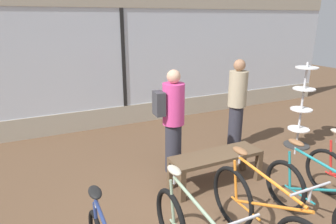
{
  "coord_description": "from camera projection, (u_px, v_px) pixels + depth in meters",
  "views": [
    {
      "loc": [
        -1.97,
        -2.22,
        2.39
      ],
      "look_at": [
        0.0,
        1.91,
        0.95
      ],
      "focal_mm": 32.0,
      "sensor_mm": 36.0,
      "label": 1
    }
  ],
  "objects": [
    {
      "name": "shop_back_wall",
      "position": [
        123.0,
        54.0,
        6.59
      ],
      "size": [
        12.0,
        0.08,
        3.2
      ],
      "color": "#B2A893",
      "rests_on": "ground_plane"
    },
    {
      "name": "bicycle_right",
      "position": [
        318.0,
        203.0,
        3.42
      ],
      "size": [
        0.46,
        1.67,
        1.01
      ],
      "color": "black",
      "rests_on": "ground_plane"
    },
    {
      "name": "customer_near_rack",
      "position": [
        173.0,
        119.0,
        4.65
      ],
      "size": [
        0.5,
        0.36,
        1.67
      ],
      "color": "#2D2D38",
      "rests_on": "ground_plane"
    },
    {
      "name": "customer_by_window",
      "position": [
        237.0,
        103.0,
        5.55
      ],
      "size": [
        0.38,
        0.38,
        1.69
      ],
      "color": "#2D2D38",
      "rests_on": "ground_plane"
    },
    {
      "name": "bicycle_center",
      "position": [
        263.0,
        220.0,
        3.08
      ],
      "size": [
        0.46,
        1.8,
        1.05
      ],
      "color": "black",
      "rests_on": "ground_plane"
    },
    {
      "name": "display_bench",
      "position": [
        216.0,
        160.0,
        4.4
      ],
      "size": [
        1.4,
        0.44,
        0.49
      ],
      "color": "brown",
      "rests_on": "ground_plane"
    },
    {
      "name": "accessory_rack",
      "position": [
        301.0,
        113.0,
        5.67
      ],
      "size": [
        0.48,
        0.48,
        1.64
      ],
      "color": "#333333",
      "rests_on": "ground_plane"
    }
  ]
}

